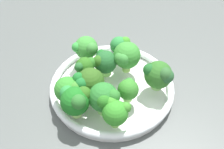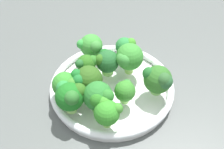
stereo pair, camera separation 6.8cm
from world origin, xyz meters
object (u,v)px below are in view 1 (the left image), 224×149
(broccoli_floret_0, at_px, (89,82))
(broccoli_floret_3, at_px, (127,90))
(broccoli_floret_8, at_px, (86,48))
(broccoli_floret_10, at_px, (85,67))
(broccoli_floret_7, at_px, (159,75))
(bowl, at_px, (112,88))
(broccoli_floret_1, at_px, (126,56))
(broccoli_floret_2, at_px, (105,98))
(broccoli_floret_6, at_px, (68,90))
(broccoli_floret_5, at_px, (115,111))
(broccoli_floret_9, at_px, (120,46))
(broccoli_floret_11, at_px, (76,101))
(broccoli_floret_4, at_px, (105,62))

(broccoli_floret_0, height_order, broccoli_floret_3, broccoli_floret_0)
(broccoli_floret_8, bearing_deg, broccoli_floret_10, 156.77)
(broccoli_floret_7, xyz_separation_m, broccoli_floret_10, (0.09, 0.14, -0.00))
(broccoli_floret_10, bearing_deg, broccoli_floret_8, -23.23)
(bowl, bearing_deg, broccoli_floret_0, 100.49)
(broccoli_floret_7, bearing_deg, broccoli_floret_3, 91.51)
(broccoli_floret_0, distance_m, broccoli_floret_8, 0.11)
(broccoli_floret_1, relative_size, broccoli_floret_10, 1.26)
(broccoli_floret_2, height_order, broccoli_floret_8, broccoli_floret_2)
(broccoli_floret_6, bearing_deg, broccoli_floret_1, -76.53)
(broccoli_floret_0, xyz_separation_m, broccoli_floret_7, (-0.04, -0.15, 0.00))
(broccoli_floret_5, bearing_deg, broccoli_floret_9, -28.42)
(broccoli_floret_7, xyz_separation_m, broccoli_floret_8, (0.15, 0.11, 0.00))
(broccoli_floret_7, relative_size, broccoli_floret_9, 1.20)
(broccoli_floret_7, distance_m, broccoli_floret_10, 0.17)
(broccoli_floret_3, height_order, broccoli_floret_7, broccoli_floret_7)
(broccoli_floret_9, bearing_deg, broccoli_floret_7, -166.46)
(broccoli_floret_3, distance_m, broccoli_floret_7, 0.08)
(broccoli_floret_6, bearing_deg, bowl, -83.34)
(broccoli_floret_7, height_order, broccoli_floret_11, broccoli_floret_11)
(broccoli_floret_0, bearing_deg, broccoli_floret_6, 91.87)
(broccoli_floret_2, distance_m, broccoli_floret_11, 0.06)
(broccoli_floret_0, distance_m, broccoli_floret_11, 0.06)
(broccoli_floret_0, relative_size, broccoli_floret_11, 0.97)
(broccoli_floret_9, bearing_deg, broccoli_floret_0, 126.92)
(broccoli_floret_7, bearing_deg, bowl, 58.07)
(broccoli_floret_2, xyz_separation_m, broccoli_floret_6, (0.06, 0.06, -0.01))
(broccoli_floret_1, xyz_separation_m, broccoli_floret_9, (0.05, -0.01, -0.01))
(broccoli_floret_2, height_order, broccoli_floret_6, broccoli_floret_2)
(broccoli_floret_5, relative_size, broccoli_floret_6, 1.00)
(broccoli_floret_2, relative_size, broccoli_floret_3, 1.35)
(broccoli_floret_5, bearing_deg, broccoli_floret_4, -15.59)
(broccoli_floret_5, bearing_deg, broccoli_floret_0, 10.57)
(broccoli_floret_0, height_order, broccoli_floret_10, broccoli_floret_0)
(broccoli_floret_7, relative_size, broccoli_floret_10, 1.12)
(broccoli_floret_3, xyz_separation_m, broccoli_floret_8, (0.15, 0.03, 0.01))
(broccoli_floret_3, relative_size, broccoli_floret_5, 0.84)
(broccoli_floret_1, relative_size, broccoli_floret_11, 1.09)
(broccoli_floret_0, bearing_deg, broccoli_floret_9, -53.08)
(broccoli_floret_9, height_order, broccoli_floret_11, broccoli_floret_11)
(bowl, bearing_deg, broccoli_floret_5, 158.48)
(broccoli_floret_7, distance_m, broccoli_floret_8, 0.19)
(broccoli_floret_5, relative_size, broccoli_floret_11, 0.90)
(broccoli_floret_3, bearing_deg, broccoli_floret_8, 12.02)
(broccoli_floret_1, bearing_deg, broccoli_floret_2, 134.45)
(bowl, relative_size, broccoli_floret_6, 4.39)
(broccoli_floret_5, bearing_deg, broccoli_floret_10, 2.99)
(broccoli_floret_10, xyz_separation_m, broccoli_floret_11, (-0.09, 0.05, 0.00))
(bowl, xyz_separation_m, broccoli_floret_2, (-0.07, 0.05, 0.06))
(broccoli_floret_0, relative_size, broccoli_floret_9, 1.21)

